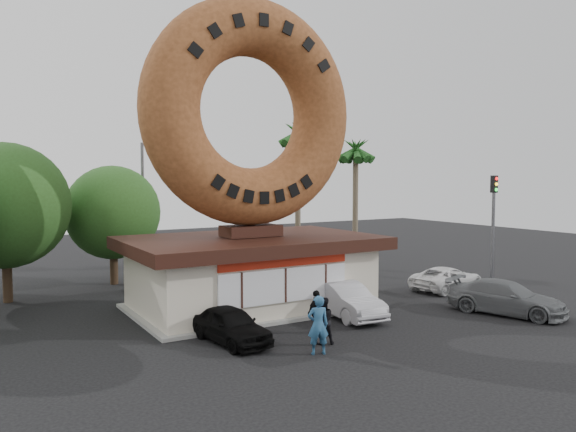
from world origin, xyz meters
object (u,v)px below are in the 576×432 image
(street_lamp, at_px, (145,203))
(car_white, at_px, (447,278))
(traffic_signal, at_px, (493,216))
(person_center, at_px, (323,321))
(donut_shop, at_px, (251,270))
(person_right, at_px, (317,311))
(car_black, at_px, (231,325))
(car_grey, at_px, (506,298))
(giant_donut, at_px, (250,113))
(car_silver, at_px, (345,300))
(person_left, at_px, (318,325))

(street_lamp, height_order, car_white, street_lamp)
(traffic_signal, relative_size, person_center, 3.57)
(street_lamp, distance_m, car_white, 17.67)
(donut_shop, bearing_deg, person_right, -86.93)
(person_right, xyz_separation_m, car_black, (-3.40, 0.51, -0.18))
(street_lamp, xyz_separation_m, car_grey, (10.89, -16.82, -3.76))
(person_center, height_order, car_black, person_center)
(donut_shop, bearing_deg, car_black, -124.98)
(giant_donut, relative_size, traffic_signal, 1.67)
(giant_donut, relative_size, person_center, 5.96)
(car_black, relative_size, car_white, 0.86)
(person_right, bearing_deg, car_silver, -163.14)
(person_right, bearing_deg, giant_donut, -101.15)
(donut_shop, xyz_separation_m, street_lamp, (-1.86, 10.02, 2.72))
(giant_donut, bearing_deg, person_right, -86.94)
(traffic_signal, bearing_deg, car_white, 174.87)
(car_grey, bearing_deg, car_black, 148.75)
(car_black, bearing_deg, traffic_signal, 1.48)
(traffic_signal, height_order, person_left, traffic_signal)
(person_left, distance_m, car_white, 13.16)
(giant_donut, xyz_separation_m, car_black, (-3.13, -4.49, -8.22))
(person_left, height_order, car_silver, person_left)
(donut_shop, height_order, person_left, donut_shop)
(person_right, bearing_deg, car_black, -22.81)
(traffic_signal, height_order, car_white, traffic_signal)
(person_center, relative_size, car_black, 0.45)
(person_left, xyz_separation_m, car_silver, (3.85, 3.67, -0.27))
(car_silver, relative_size, car_white, 1.01)
(street_lamp, distance_m, car_black, 15.04)
(traffic_signal, bearing_deg, car_silver, -172.29)
(donut_shop, height_order, person_center, donut_shop)
(giant_donut, xyz_separation_m, person_left, (-1.16, -7.21, -7.86))
(donut_shop, relative_size, person_right, 6.77)
(person_right, height_order, car_white, person_right)
(person_left, relative_size, car_silver, 0.45)
(person_center, xyz_separation_m, car_black, (-2.76, 1.86, -0.20))
(person_right, distance_m, car_black, 3.44)
(person_right, relative_size, car_grey, 0.33)
(giant_donut, height_order, car_black, giant_donut)
(car_black, bearing_deg, giant_donut, 48.37)
(giant_donut, distance_m, street_lamp, 11.08)
(traffic_signal, relative_size, car_black, 1.59)
(traffic_signal, bearing_deg, person_center, -163.20)
(person_right, bearing_deg, car_white, -176.89)
(person_left, bearing_deg, person_center, -113.82)
(donut_shop, height_order, street_lamp, street_lamp)
(traffic_signal, xyz_separation_m, car_white, (-3.21, 0.29, -3.25))
(traffic_signal, relative_size, person_left, 3.02)
(donut_shop, distance_m, street_lamp, 10.54)
(car_black, bearing_deg, person_right, -15.36)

